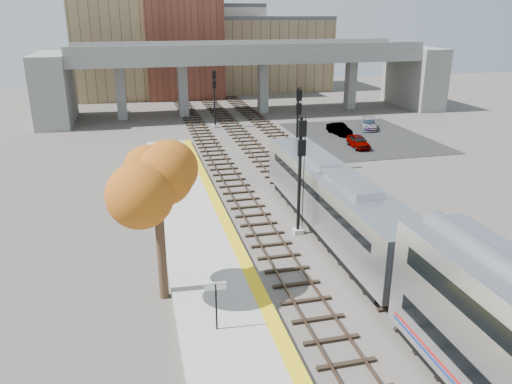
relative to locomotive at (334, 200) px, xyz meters
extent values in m
plane|color=#47423D|center=(-1.00, -4.64, -2.28)|extent=(160.00, 160.00, 0.00)
cube|color=#9E9E99|center=(-8.25, -4.64, -2.10)|extent=(4.50, 60.00, 0.35)
cube|color=yellow|center=(-6.35, -4.64, -1.92)|extent=(0.70, 60.00, 0.01)
cube|color=black|center=(-4.20, 7.86, -2.21)|extent=(2.50, 95.00, 0.14)
cube|color=brown|center=(-4.92, 7.86, -2.10)|extent=(0.07, 95.00, 0.14)
cube|color=brown|center=(-3.48, 7.86, -2.10)|extent=(0.07, 95.00, 0.14)
cube|color=black|center=(0.00, 7.86, -2.21)|extent=(2.50, 95.00, 0.14)
cube|color=brown|center=(-0.72, 7.86, -2.10)|extent=(0.07, 95.00, 0.14)
cube|color=brown|center=(0.72, 7.86, -2.10)|extent=(0.07, 95.00, 0.14)
cube|color=black|center=(4.00, 7.86, -2.21)|extent=(2.50, 95.00, 0.14)
cube|color=brown|center=(3.28, 7.86, -2.10)|extent=(0.07, 95.00, 0.14)
cube|color=brown|center=(4.72, 7.86, -2.10)|extent=(0.07, 95.00, 0.14)
cube|color=slate|center=(4.00, 40.36, 5.47)|extent=(46.00, 10.00, 1.50)
cube|color=slate|center=(4.00, 35.56, 6.72)|extent=(46.00, 0.20, 1.00)
cube|color=slate|center=(4.00, 45.16, 6.72)|extent=(46.00, 0.20, 1.00)
cube|color=slate|center=(-13.00, 40.36, 1.22)|extent=(1.20, 1.60, 7.00)
cube|color=slate|center=(-5.00, 40.36, 1.22)|extent=(1.20, 1.60, 7.00)
cube|color=slate|center=(6.00, 40.36, 1.22)|extent=(1.20, 1.60, 7.00)
cube|color=slate|center=(19.00, 40.36, 1.22)|extent=(1.20, 1.60, 7.00)
cube|color=slate|center=(-21.00, 40.36, 1.97)|extent=(4.00, 12.00, 8.50)
cube|color=slate|center=(29.00, 40.36, 1.97)|extent=(4.00, 12.00, 8.50)
cube|color=#937E55|center=(-11.00, 60.36, 5.72)|extent=(18.00, 14.00, 16.00)
cube|color=beige|center=(3.00, 65.36, 4.72)|extent=(16.00, 16.00, 14.00)
cube|color=#4C4C4F|center=(3.00, 65.36, 12.02)|extent=(16.00, 16.00, 0.60)
cube|color=brown|center=(-3.00, 57.36, 7.72)|extent=(12.00, 10.00, 20.00)
cube|color=#937E55|center=(13.00, 63.36, 3.72)|extent=(20.00, 14.00, 12.00)
cube|color=#4C4C4F|center=(13.00, 63.36, 10.02)|extent=(20.00, 14.00, 0.60)
cube|color=black|center=(13.00, 23.36, -2.26)|extent=(14.00, 18.00, 0.04)
cube|color=#A8AAB2|center=(0.00, -0.01, 0.07)|extent=(3.00, 19.00, 3.20)
cube|color=black|center=(0.00, 9.51, 0.67)|extent=(2.20, 0.06, 1.10)
cube|color=black|center=(0.00, -0.01, 0.67)|extent=(3.02, 16.15, 0.50)
cube|color=black|center=(0.00, -0.01, -1.78)|extent=(2.70, 17.10, 0.50)
cube|color=#A8AAB2|center=(0.00, -0.01, 1.87)|extent=(1.60, 9.50, 0.40)
cube|color=#9E9E99|center=(-2.10, 0.51, -2.13)|extent=(0.60, 0.60, 0.30)
cylinder|color=black|center=(-2.10, 0.51, 1.44)|extent=(0.21, 0.21, 7.44)
cube|color=black|center=(-2.10, 0.26, 4.52)|extent=(0.48, 0.18, 0.96)
cube|color=black|center=(-2.10, 0.26, 3.35)|extent=(0.48, 0.18, 0.96)
cube|color=#9E9E99|center=(2.00, 13.34, -2.13)|extent=(0.60, 0.60, 0.30)
cylinder|color=black|center=(2.00, 13.34, 1.36)|extent=(0.21, 0.21, 7.28)
cube|color=black|center=(2.00, 13.09, 4.38)|extent=(0.47, 0.18, 0.94)
cube|color=black|center=(2.00, 13.09, 3.23)|extent=(0.47, 0.18, 0.94)
cube|color=#9E9E99|center=(-2.10, 32.26, -2.13)|extent=(0.60, 0.60, 0.30)
cylinder|color=black|center=(-2.10, 32.26, 1.16)|extent=(0.20, 0.20, 6.88)
cube|color=black|center=(-2.10, 32.01, 4.01)|extent=(0.44, 0.18, 0.88)
cube|color=black|center=(-2.10, 32.01, 2.93)|extent=(0.44, 0.18, 0.88)
cylinder|color=black|center=(-8.86, -8.79, -0.83)|extent=(0.08, 0.08, 2.20)
cube|color=white|center=(-8.86, -8.79, 0.17)|extent=(0.90, 0.10, 0.35)
cylinder|color=#382619|center=(-10.84, -5.07, 0.44)|extent=(0.44, 0.44, 5.44)
ellipsoid|color=#C8611A|center=(-10.84, -5.07, 3.55)|extent=(3.60, 3.60, 3.89)
imported|color=#99999E|center=(10.63, 19.17, -1.59)|extent=(1.80, 3.90, 1.30)
imported|color=#99999E|center=(11.04, 25.12, -1.61)|extent=(1.87, 3.96, 1.26)
imported|color=#99999E|center=(15.53, 26.84, -1.64)|extent=(3.16, 4.46, 1.20)
camera|label=1|loc=(-11.58, -26.85, 10.90)|focal=35.00mm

